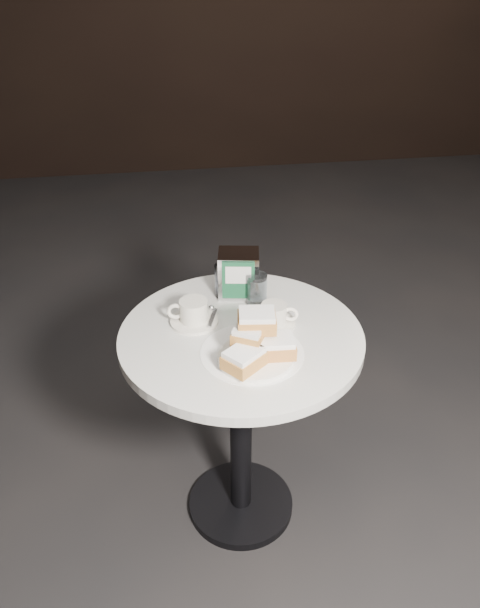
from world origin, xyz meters
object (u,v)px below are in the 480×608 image
Objects in this scene: coffee_cup_left at (193,313)px; beignet_plate at (256,345)px; cafe_table at (241,386)px; coffee_cup_right at (274,316)px; napkin_dispenser at (239,274)px; water_glass_left at (225,281)px; water_glass_right at (257,290)px.

beignet_plate is at bearing -50.24° from coffee_cup_left.
cafe_table is 2.85× the size of beignet_plate.
coffee_cup_left is at bearing -175.92° from coffee_cup_right.
coffee_cup_right is (0.10, 0.03, 0.23)m from cafe_table.
coffee_cup_left reaches higher than cafe_table.
napkin_dispenser reaches higher than cafe_table.
beignet_plate is 0.34m from water_glass_left.
water_glass_right is at bearing 64.45° from cafe_table.
coffee_cup_left reaches higher than coffee_cup_right.
napkin_dispenser is at bearing 127.72° from coffee_cup_right.
water_glass_right reaches higher than coffee_cup_left.
beignet_plate is 0.34m from napkin_dispenser.
napkin_dispenser is at bearing 45.13° from coffee_cup_left.
napkin_dispenser is at bearing 89.43° from beignet_plate.
water_glass_left reaches higher than water_glass_right.
coffee_cup_right is (0.23, -0.04, -0.00)m from coffee_cup_left.
coffee_cup_left is at bearing -159.82° from water_glass_right.
beignet_plate is 1.81× the size of napkin_dispenser.
coffee_cup_left is 0.21m from water_glass_right.
coffee_cup_right is (0.08, 0.16, -0.02)m from beignet_plate.
napkin_dispenser is (-0.05, 0.07, 0.02)m from water_glass_right.
beignet_plate reaches higher than coffee_cup_right.
coffee_cup_right is at bearing 16.46° from cafe_table.
napkin_dispenser is (0.00, 0.34, 0.02)m from beignet_plate.
water_glass_right is 0.08m from napkin_dispenser.
water_glass_left is at bearing 143.12° from water_glass_right.
beignet_plate is 2.49× the size of water_glass_left.
cafe_table is 0.35m from napkin_dispenser.
cafe_table is at bearing -27.05° from coffee_cup_left.
coffee_cup_left is (-0.13, 0.07, 0.23)m from cafe_table.
water_glass_right is at bearing -45.66° from napkin_dispenser.
water_glass_right is (0.09, -0.07, -0.00)m from water_glass_left.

